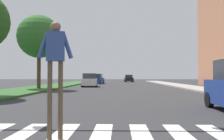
{
  "coord_description": "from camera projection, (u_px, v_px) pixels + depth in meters",
  "views": [
    {
      "loc": [
        0.41,
        1.22,
        1.33
      ],
      "look_at": [
        -0.17,
        19.48,
        1.81
      ],
      "focal_mm": 37.4,
      "sensor_mm": 36.0,
      "label": 1
    }
  ],
  "objects": [
    {
      "name": "crosswalk",
      "position": [
        102.0,
        134.0,
        5.33
      ],
      "size": [
        7.65,
        2.2,
        0.01
      ],
      "color": "silver",
      "rests_on": "ground_plane"
    },
    {
      "name": "median_strip",
      "position": [
        47.0,
        87.0,
        26.99
      ],
      "size": [
        4.39,
        64.0,
        0.15
      ],
      "primitive_type": "cube",
      "color": "#2D5B28",
      "rests_on": "ground_plane"
    },
    {
      "name": "pedestrian_performer",
      "position": [
        55.0,
        61.0,
        4.92
      ],
      "size": [
        0.74,
        0.33,
        2.49
      ],
      "color": "brown",
      "rests_on": "ground_plane"
    },
    {
      "name": "sedan_distant",
      "position": [
        97.0,
        79.0,
        39.95
      ],
      "size": [
        2.14,
        4.71,
        1.72
      ],
      "color": "navy",
      "rests_on": "ground_plane"
    },
    {
      "name": "sidewalk_right",
      "position": [
        190.0,
        87.0,
        26.47
      ],
      "size": [
        3.0,
        64.0,
        0.15
      ],
      "primitive_type": "cube",
      "color": "#9E9991",
      "rests_on": "ground_plane"
    },
    {
      "name": "sedan_midblock",
      "position": [
        89.0,
        80.0,
        29.32
      ],
      "size": [
        2.3,
        4.49,
        1.66
      ],
      "color": "silver",
      "rests_on": "ground_plane"
    },
    {
      "name": "tree_far",
      "position": [
        39.0,
        37.0,
        22.92
      ],
      "size": [
        4.22,
        4.22,
        7.19
      ],
      "color": "#4C3823",
      "rests_on": "median_strip"
    },
    {
      "name": "sedan_far_horizon",
      "position": [
        129.0,
        79.0,
        53.4
      ],
      "size": [
        2.03,
        4.61,
        1.63
      ],
      "color": "black",
      "rests_on": "ground_plane"
    },
    {
      "name": "ground_plane",
      "position": [
        116.0,
        87.0,
        28.73
      ],
      "size": [
        140.0,
        140.0,
        0.0
      ],
      "primitive_type": "plane",
      "color": "#2D2D30"
    }
  ]
}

